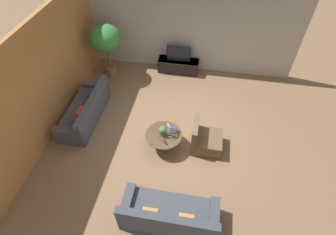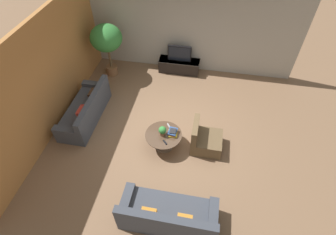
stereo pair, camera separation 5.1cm
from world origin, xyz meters
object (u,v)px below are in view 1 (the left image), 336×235
Objects in this scene: coffee_table at (164,138)px; couch_near_entry at (169,215)px; armchair_wicker at (205,140)px; potted_palm_tall at (106,40)px; television at (179,53)px; media_console at (178,65)px; couch_by_wall at (86,111)px; potted_plant_tabletop at (163,131)px.

coffee_table is 0.47× the size of couch_near_entry.
potted_palm_tall is (-3.51, 2.67, 1.08)m from armchair_wicker.
television is 3.51m from armchair_wicker.
potted_palm_tall is at bearing -165.65° from media_console.
couch_near_entry is at bearing -83.50° from media_console.
couch_by_wall is at bearing -41.76° from couch_near_entry.
couch_by_wall reaches higher than potted_plant_tabletop.
couch_by_wall is (-2.34, -2.80, -0.46)m from television.
potted_palm_tall is (-2.31, -0.59, 0.61)m from television.
armchair_wicker is at bearing -69.79° from media_console.
couch_by_wall is 3.57m from armchair_wicker.
television is 0.40× the size of couch_near_entry.
television is 5.50m from couch_near_entry.
coffee_table is 2.54m from couch_by_wall.
potted_palm_tall is at bearing -58.87° from couch_near_entry.
potted_palm_tall reaches higher than armchair_wicker.
potted_palm_tall is at bearing 130.34° from potted_plant_tabletop.
media_console is at bearing 140.18° from couch_by_wall.
armchair_wicker is at bearing 82.65° from couch_by_wall.
potted_palm_tall is 3.79m from potted_plant_tabletop.
couch_by_wall is at bearing 165.90° from coffee_table.
couch_by_wall is 2.53m from potted_plant_tabletop.
couch_by_wall is 7.76× the size of potted_plant_tabletop.
media_console is 1.78× the size of television.
television is 2.93× the size of potted_plant_tabletop.
coffee_table is 3.87m from potted_palm_tall.
television is at bearing 140.16° from couch_by_wall.
potted_plant_tabletop is (-0.53, 2.02, 0.33)m from couch_near_entry.
couch_near_entry reaches higher than coffee_table.
potted_plant_tabletop reaches higher than coffee_table.
media_console is at bearing 90.00° from television.
media_console is 1.49× the size of coffee_table.
couch_by_wall reaches higher than coffee_table.
potted_palm_tall is (0.03, 2.21, 1.07)m from couch_by_wall.
potted_plant_tabletop is (0.09, -3.42, -0.13)m from television.
potted_plant_tabletop is at bearing -49.66° from potted_palm_tall.
coffee_table is 3.49× the size of potted_plant_tabletop.
coffee_table is at bearing -76.11° from couch_near_entry.
couch_near_entry is 1.11× the size of potted_palm_tall.
potted_plant_tabletop is (-1.11, -0.16, 0.34)m from armchair_wicker.
television is at bearing -83.50° from couch_near_entry.
coffee_table is (0.12, -3.42, 0.08)m from media_console.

